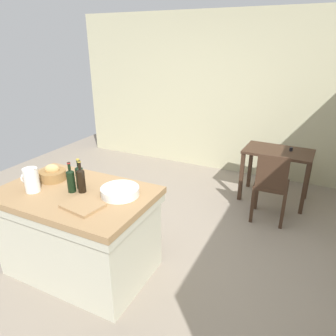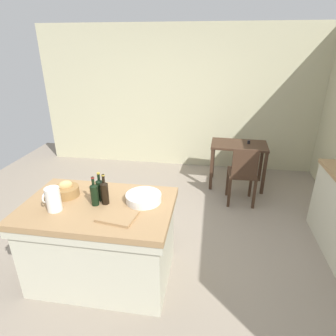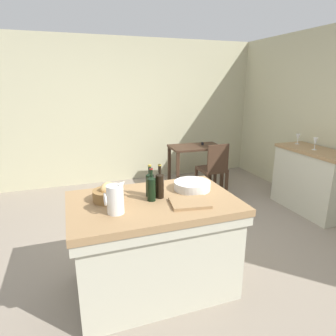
{
  "view_description": "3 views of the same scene",
  "coord_description": "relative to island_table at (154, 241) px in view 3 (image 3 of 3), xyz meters",
  "views": [
    {
      "loc": [
        1.48,
        -2.48,
        2.13
      ],
      "look_at": [
        0.16,
        0.24,
        0.88
      ],
      "focal_mm": 32.89,
      "sensor_mm": 36.0,
      "label": 1
    },
    {
      "loc": [
        0.63,
        -2.78,
        2.25
      ],
      "look_at": [
        0.15,
        0.27,
        0.89
      ],
      "focal_mm": 30.34,
      "sensor_mm": 36.0,
      "label": 2
    },
    {
      "loc": [
        -1.01,
        -2.81,
        1.82
      ],
      "look_at": [
        0.09,
        0.36,
        0.83
      ],
      "focal_mm": 30.96,
      "sensor_mm": 36.0,
      "label": 3
    }
  ],
  "objects": [
    {
      "name": "wash_bowl",
      "position": [
        0.42,
        0.12,
        0.44
      ],
      "size": [
        0.34,
        0.34,
        0.08
      ],
      "primitive_type": "cylinder",
      "color": "silver",
      "rests_on": "island_table"
    },
    {
      "name": "cutting_board",
      "position": [
        0.26,
        -0.19,
        0.41
      ],
      "size": [
        0.35,
        0.29,
        0.02
      ],
      "primitive_type": "cube",
      "rotation": [
        0.0,
        0.0,
        -0.15
      ],
      "color": "#99754C",
      "rests_on": "island_table"
    },
    {
      "name": "wine_glass_left",
      "position": [
        2.6,
        0.86,
        0.57
      ],
      "size": [
        0.07,
        0.07,
        0.17
      ],
      "color": "white",
      "rests_on": "side_cabinet"
    },
    {
      "name": "ground_plane",
      "position": [
        0.38,
        0.6,
        -0.47
      ],
      "size": [
        6.76,
        6.76,
        0.0
      ],
      "primitive_type": "plane",
      "color": "gray"
    },
    {
      "name": "writing_desk",
      "position": [
        1.48,
        2.37,
        0.16
      ],
      "size": [
        0.92,
        0.6,
        0.8
      ],
      "color": "#3D281C",
      "rests_on": "ground"
    },
    {
      "name": "pitcher",
      "position": [
        -0.34,
        -0.16,
        0.51
      ],
      "size": [
        0.17,
        0.13,
        0.27
      ],
      "color": "silver",
      "rests_on": "island_table"
    },
    {
      "name": "island_table",
      "position": [
        0.0,
        0.0,
        0.0
      ],
      "size": [
        1.42,
        0.92,
        0.86
      ],
      "color": "#99754C",
      "rests_on": "ground"
    },
    {
      "name": "wine_bottle_amber",
      "position": [
        -0.0,
        0.09,
        0.51
      ],
      "size": [
        0.07,
        0.07,
        0.29
      ],
      "color": "black",
      "rests_on": "island_table"
    },
    {
      "name": "wall_back",
      "position": [
        0.38,
        3.2,
        0.83
      ],
      "size": [
        5.32,
        0.12,
        2.6
      ],
      "primitive_type": "cube",
      "color": "#B7B28E",
      "rests_on": "ground"
    },
    {
      "name": "wine_glass_middle",
      "position": [
        2.67,
        1.26,
        0.56
      ],
      "size": [
        0.07,
        0.07,
        0.15
      ],
      "color": "white",
      "rests_on": "side_cabinet"
    },
    {
      "name": "wooden_chair",
      "position": [
        1.51,
        1.74,
        0.04
      ],
      "size": [
        0.41,
        0.41,
        0.92
      ],
      "color": "#3D281C",
      "rests_on": "ground"
    },
    {
      "name": "wine_bottle_green",
      "position": [
        -0.02,
        -0.01,
        0.51
      ],
      "size": [
        0.07,
        0.07,
        0.29
      ],
      "color": "black",
      "rests_on": "island_table"
    },
    {
      "name": "wine_bottle_dark",
      "position": [
        0.07,
        0.03,
        0.52
      ],
      "size": [
        0.07,
        0.07,
        0.3
      ],
      "color": "black",
      "rests_on": "island_table"
    },
    {
      "name": "bread_basket",
      "position": [
        -0.37,
        0.11,
        0.45
      ],
      "size": [
        0.25,
        0.25,
        0.16
      ],
      "color": "olive",
      "rests_on": "island_table"
    },
    {
      "name": "side_cabinet",
      "position": [
        2.64,
        0.86,
        -0.0
      ],
      "size": [
        0.52,
        1.13,
        0.92
      ],
      "color": "#99754C",
      "rests_on": "ground"
    }
  ]
}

